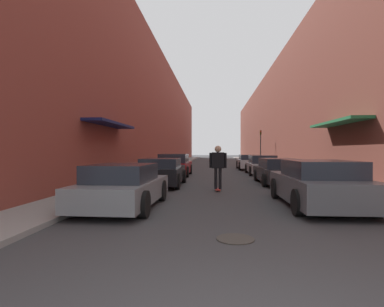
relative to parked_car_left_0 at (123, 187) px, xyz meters
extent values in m
plane|color=#38383A|center=(2.89, 20.90, -0.61)|extent=(148.86, 148.86, 0.00)
cube|color=gray|center=(-1.88, 27.66, -0.55)|extent=(1.80, 67.66, 0.12)
cube|color=gray|center=(7.66, 27.66, -0.55)|extent=(1.80, 67.66, 0.12)
cube|color=brown|center=(-4.78, 27.66, 5.28)|extent=(4.00, 67.66, 11.78)
cube|color=#141947|center=(-2.38, 5.67, 2.29)|extent=(1.00, 4.80, 0.12)
cube|color=brown|center=(10.56, 27.66, 4.67)|extent=(4.00, 67.66, 10.57)
cube|color=#1E6038|center=(8.16, 5.67, 2.29)|extent=(1.00, 4.80, 0.12)
cube|color=gray|center=(0.00, 0.05, -0.13)|extent=(1.90, 4.04, 0.60)
cube|color=#232833|center=(0.00, -0.15, 0.41)|extent=(1.64, 2.12, 0.47)
cylinder|color=black|center=(-0.89, 1.29, -0.28)|extent=(0.18, 0.67, 0.67)
cylinder|color=black|center=(0.89, 1.29, -0.28)|extent=(0.18, 0.67, 0.67)
cylinder|color=black|center=(-0.89, -1.19, -0.28)|extent=(0.18, 0.67, 0.67)
cylinder|color=black|center=(0.89, -1.19, -0.28)|extent=(0.18, 0.67, 0.67)
cube|color=black|center=(0.12, 5.48, -0.08)|extent=(1.93, 4.17, 0.68)
cube|color=#232833|center=(0.12, 5.27, 0.46)|extent=(1.67, 2.18, 0.41)
cylinder|color=black|center=(-0.79, 6.76, -0.27)|extent=(0.18, 0.68, 0.68)
cylinder|color=black|center=(1.03, 6.76, -0.27)|extent=(0.18, 0.68, 0.68)
cylinder|color=black|center=(-0.79, 4.20, -0.27)|extent=(0.18, 0.68, 0.68)
cylinder|color=black|center=(1.03, 4.20, -0.27)|extent=(0.18, 0.68, 0.68)
cube|color=maroon|center=(-0.03, 10.98, -0.08)|extent=(1.98, 4.17, 0.68)
cube|color=#232833|center=(-0.03, 10.77, 0.53)|extent=(1.73, 2.18, 0.55)
cylinder|color=black|center=(-0.98, 12.27, -0.27)|extent=(0.18, 0.68, 0.68)
cylinder|color=black|center=(0.92, 12.27, -0.27)|extent=(0.18, 0.68, 0.68)
cylinder|color=black|center=(-0.98, 9.69, -0.27)|extent=(0.18, 0.68, 0.68)
cylinder|color=black|center=(0.92, 9.69, -0.27)|extent=(0.18, 0.68, 0.68)
cube|color=#515459|center=(5.61, 0.71, -0.07)|extent=(1.95, 4.47, 0.70)
cube|color=#232833|center=(5.61, 0.49, 0.51)|extent=(1.72, 2.32, 0.47)
cylinder|color=black|center=(4.65, 2.10, -0.27)|extent=(0.18, 0.68, 0.68)
cylinder|color=black|center=(6.56, 2.10, -0.27)|extent=(0.18, 0.68, 0.68)
cylinder|color=black|center=(4.65, -0.67, -0.27)|extent=(0.18, 0.68, 0.68)
cylinder|color=black|center=(6.56, -0.67, -0.27)|extent=(0.18, 0.68, 0.68)
cube|color=#232326|center=(5.67, 6.67, -0.14)|extent=(1.85, 4.47, 0.61)
cube|color=#232833|center=(5.67, 6.45, 0.41)|extent=(1.59, 2.34, 0.47)
cylinder|color=black|center=(4.82, 8.04, -0.30)|extent=(0.18, 0.61, 0.61)
cylinder|color=black|center=(6.53, 8.04, -0.30)|extent=(0.18, 0.61, 0.61)
cylinder|color=black|center=(4.82, 5.30, -0.30)|extent=(0.18, 0.61, 0.61)
cylinder|color=black|center=(6.53, 5.30, -0.30)|extent=(0.18, 0.61, 0.61)
cube|color=#B7B7BC|center=(5.80, 12.48, -0.13)|extent=(1.82, 4.32, 0.60)
cube|color=#232833|center=(5.80, 12.27, 0.43)|extent=(1.60, 2.25, 0.53)
cylinder|color=black|center=(4.91, 13.82, -0.29)|extent=(0.18, 0.64, 0.64)
cylinder|color=black|center=(6.69, 13.82, -0.29)|extent=(0.18, 0.64, 0.64)
cylinder|color=black|center=(4.91, 11.14, -0.29)|extent=(0.18, 0.64, 0.64)
cylinder|color=black|center=(6.69, 11.14, -0.29)|extent=(0.18, 0.64, 0.64)
cube|color=#B7B7BC|center=(5.59, 17.82, -0.09)|extent=(1.93, 4.45, 0.67)
cube|color=#232833|center=(5.59, 17.60, 0.45)|extent=(1.69, 2.32, 0.41)
cylinder|color=black|center=(4.66, 19.20, -0.27)|extent=(0.18, 0.68, 0.68)
cylinder|color=black|center=(6.53, 19.20, -0.27)|extent=(0.18, 0.68, 0.68)
cylinder|color=black|center=(4.66, 16.44, -0.27)|extent=(0.18, 0.68, 0.68)
cylinder|color=black|center=(6.53, 16.44, -0.27)|extent=(0.18, 0.68, 0.68)
cube|color=#B2231E|center=(2.72, 3.85, -0.54)|extent=(0.20, 0.78, 0.02)
cylinder|color=beige|center=(2.65, 4.10, -0.58)|extent=(0.03, 0.06, 0.06)
cylinder|color=beige|center=(2.80, 4.10, -0.58)|extent=(0.03, 0.06, 0.06)
cylinder|color=beige|center=(2.65, 3.60, -0.58)|extent=(0.03, 0.06, 0.06)
cylinder|color=beige|center=(2.80, 3.60, -0.58)|extent=(0.03, 0.06, 0.06)
cylinder|color=black|center=(2.63, 3.85, -0.11)|extent=(0.13, 0.13, 0.84)
cylinder|color=black|center=(2.81, 3.85, -0.11)|extent=(0.13, 0.13, 0.84)
cube|color=black|center=(2.72, 3.85, 0.63)|extent=(0.50, 0.23, 0.65)
sphere|color=tan|center=(2.72, 3.85, 1.09)|extent=(0.27, 0.27, 0.27)
cylinder|color=black|center=(2.42, 3.85, 0.63)|extent=(0.10, 0.10, 0.61)
cylinder|color=black|center=(3.02, 3.85, 0.63)|extent=(0.10, 0.10, 0.61)
cylinder|color=#332D28|center=(2.97, -2.78, -0.60)|extent=(0.70, 0.70, 0.02)
cylinder|color=#2D2D2D|center=(7.26, 22.60, 1.30)|extent=(0.10, 0.10, 3.57)
cube|color=#332D0F|center=(7.26, 22.60, 2.86)|extent=(0.16, 0.16, 0.45)
sphere|color=red|center=(7.26, 22.51, 2.97)|extent=(0.11, 0.11, 0.11)
camera|label=1|loc=(2.59, -8.32, 1.03)|focal=28.00mm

